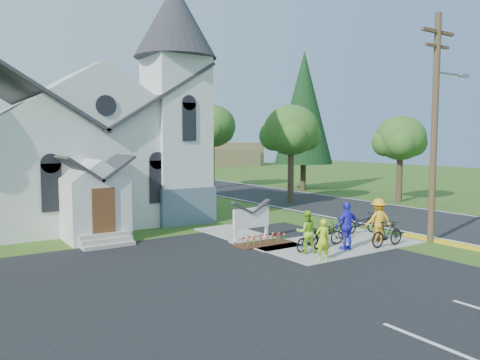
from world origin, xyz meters
TOP-DOWN VIEW (x-y plane):
  - ground at (0.00, 0.00)m, footprint 120.00×120.00m
  - parking_lot at (-7.00, -2.00)m, footprint 20.00×16.00m
  - road at (10.00, 15.00)m, footprint 8.00×90.00m
  - sidewalk at (1.50, 0.50)m, footprint 7.00×4.00m
  - church at (-5.48, 12.48)m, footprint 12.35×12.00m
  - church_sign at (-1.20, 3.20)m, footprint 2.20×0.40m
  - flower_bed at (-1.20, 2.30)m, footprint 2.60×1.10m
  - utility_pole at (5.36, -1.50)m, footprint 3.45×0.28m
  - tree_road_near at (8.50, 12.00)m, footprint 4.00×4.00m
  - tree_road_mid at (9.00, 24.00)m, footprint 4.40×4.40m
  - tree_road_far at (15.50, 8.00)m, footprint 3.60×3.60m
  - conifer at (15.00, 18.00)m, footprint 5.20×5.20m
  - distant_hills at (3.36, 56.33)m, footprint 61.00×10.00m
  - cyclist_0 at (-1.01, -1.20)m, footprint 0.66×0.53m
  - bike_0 at (0.78, 0.55)m, footprint 1.88×1.08m
  - cyclist_1 at (-0.79, -0.03)m, footprint 1.02×0.93m
  - bike_1 at (-0.45, 0.11)m, footprint 1.61×0.60m
  - cyclist_2 at (0.98, -0.54)m, footprint 1.19×0.55m
  - bike_2 at (1.68, 0.94)m, footprint 1.88×0.79m
  - cyclist_3 at (3.34, -0.20)m, footprint 1.42×1.13m
  - bike_3 at (2.80, -1.12)m, footprint 1.85×0.57m
  - cyclist_4 at (3.80, 0.16)m, footprint 0.88×0.70m
  - bike_4 at (4.07, 1.41)m, footprint 2.04×1.14m

SIDE VIEW (x-z plane):
  - ground at x=0.00m, z-range 0.00..0.00m
  - parking_lot at x=-7.00m, z-range 0.00..0.02m
  - road at x=10.00m, z-range 0.00..0.02m
  - sidewalk at x=1.50m, z-range 0.00..0.05m
  - flower_bed at x=-1.20m, z-range 0.00..0.07m
  - bike_0 at x=0.78m, z-range 0.05..0.98m
  - bike_1 at x=-0.45m, z-range 0.05..1.00m
  - bike_2 at x=1.68m, z-range 0.05..1.01m
  - bike_4 at x=4.07m, z-range 0.05..1.07m
  - bike_3 at x=2.80m, z-range 0.05..1.16m
  - cyclist_0 at x=-1.01m, z-range 0.05..1.62m
  - cyclist_4 at x=3.80m, z-range 0.05..1.62m
  - cyclist_1 at x=-0.79m, z-range 0.05..1.77m
  - cyclist_3 at x=3.34m, z-range 0.05..1.97m
  - church_sign at x=-1.20m, z-range 0.18..1.88m
  - cyclist_2 at x=0.98m, z-range 0.05..2.03m
  - distant_hills at x=3.36m, z-range -0.63..4.97m
  - tree_road_far at x=15.50m, z-range 1.48..7.78m
  - tree_road_near at x=8.50m, z-range 1.68..8.73m
  - church at x=-5.48m, z-range -1.25..11.75m
  - utility_pole at x=5.36m, z-range 0.40..10.40m
  - tree_road_mid at x=9.00m, z-range 1.88..9.68m
  - conifer at x=15.00m, z-range 1.19..13.59m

